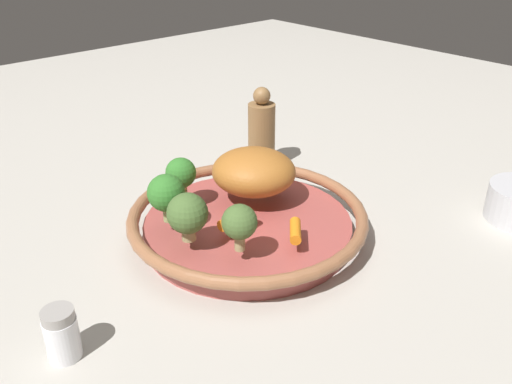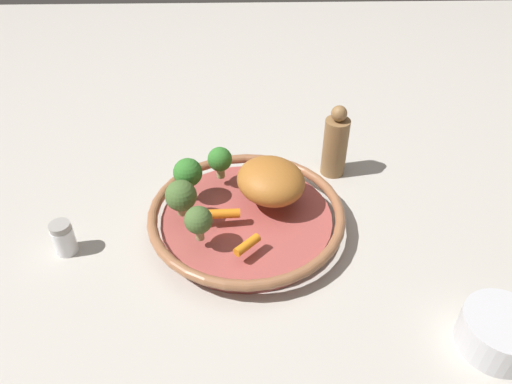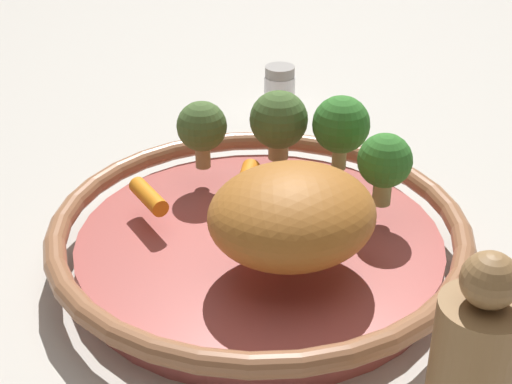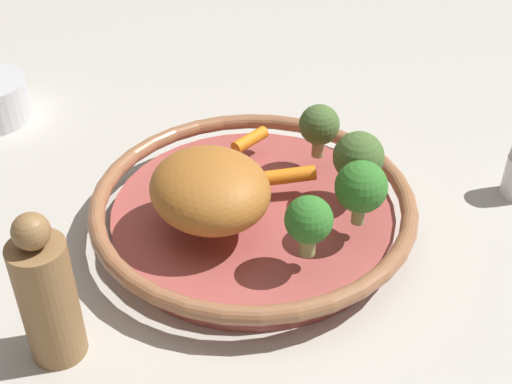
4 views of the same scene
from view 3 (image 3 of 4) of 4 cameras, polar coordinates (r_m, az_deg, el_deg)
name	(u,v)px [view 3 (image 3 of 4)]	position (r m, az deg, el deg)	size (l,w,h in m)	color
ground_plane	(259,264)	(0.65, 0.25, -5.42)	(2.51, 2.51, 0.00)	#B7B2A8
serving_bowl	(259,240)	(0.64, 0.25, -3.61)	(0.35, 0.35, 0.05)	#A84C47
roast_chicken_piece	(292,215)	(0.57, 2.72, -1.71)	(0.13, 0.12, 0.07)	#AC6628
baby_carrot_back	(147,199)	(0.65, -8.17, -0.50)	(0.01, 0.01, 0.05)	orange
baby_carrot_center	(246,183)	(0.66, -0.73, 0.64)	(0.02, 0.02, 0.06)	orange
broccoli_floret_large	(385,162)	(0.64, 9.62, 2.22)	(0.05, 0.05, 0.06)	#97A966
broccoli_floret_mid	(341,125)	(0.69, 6.39, 4.99)	(0.05, 0.05, 0.07)	#97A966
broccoli_floret_edge	(202,127)	(0.69, -4.08, 4.85)	(0.05, 0.05, 0.06)	tan
broccoli_floret_small	(279,121)	(0.71, 1.72, 5.36)	(0.05, 0.05, 0.07)	tan
salt_shaker	(280,92)	(0.91, 1.77, 7.51)	(0.04, 0.04, 0.06)	white
pepper_mill	(471,382)	(0.46, 15.79, -13.54)	(0.05, 0.05, 0.16)	olive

